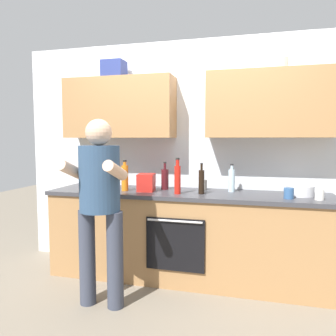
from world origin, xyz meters
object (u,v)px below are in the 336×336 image
object	(u,v)px
person_standing	(100,198)
bottle_juice	(125,177)
bottle_vinegar	(92,177)
cup_stoneware	(203,185)
bottle_soy	(201,181)
bottle_hotsauce	(178,179)
cup_tea	(289,193)
cup_coffee	(319,194)
bottle_water	(232,180)
bottle_wine	(165,179)
mixing_bowl	(300,191)
potted_herb	(85,175)
grocery_bag_crisps	(146,182)

from	to	relation	value
person_standing	bottle_juice	size ratio (longest dim) A/B	5.02
bottle_vinegar	cup_stoneware	size ratio (longest dim) A/B	2.89
bottle_vinegar	bottle_soy	bearing A→B (deg)	1.91
bottle_vinegar	bottle_hotsauce	xyz separation A→B (m)	(0.93, -0.02, 0.02)
cup_tea	bottle_juice	bearing A→B (deg)	178.10
bottle_vinegar	cup_coffee	xyz separation A→B (m)	(2.21, -0.02, -0.08)
bottle_water	bottle_wine	bearing A→B (deg)	-178.31
bottle_water	cup_stoneware	distance (m)	0.31
bottle_wine	bottle_water	distance (m)	0.70
bottle_vinegar	cup_tea	distance (m)	1.96
cup_tea	mixing_bowl	xyz separation A→B (m)	(0.12, 0.20, -0.00)
bottle_hotsauce	cup_stoneware	bearing A→B (deg)	57.46
bottle_wine	bottle_soy	world-z (taller)	bottle_soy
cup_coffee	potted_herb	size ratio (longest dim) A/B	0.39
bottle_juice	cup_coffee	world-z (taller)	bottle_juice
cup_coffee	bottle_water	bearing A→B (deg)	161.34
potted_herb	person_standing	bearing A→B (deg)	-53.97
bottle_wine	bottle_soy	xyz separation A→B (m)	(0.42, -0.19, 0.01)
potted_herb	bottle_wine	bearing A→B (deg)	3.90
bottle_water	person_standing	bearing A→B (deg)	-139.76
cup_coffee	bottle_soy	bearing A→B (deg)	177.02
cup_coffee	potted_herb	distance (m)	2.40
cup_coffee	mixing_bowl	size ratio (longest dim) A/B	0.39
cup_coffee	mixing_bowl	xyz separation A→B (m)	(-0.14, 0.19, -0.00)
cup_coffee	mixing_bowl	distance (m)	0.24
bottle_juice	cup_tea	distance (m)	1.60
cup_tea	cup_stoneware	size ratio (longest dim) A/B	0.90
bottle_soy	bottle_juice	bearing A→B (deg)	-179.58
bottle_vinegar	bottle_water	distance (m)	1.45
potted_herb	bottle_hotsauce	bearing A→B (deg)	-9.62
bottle_soy	potted_herb	bearing A→B (deg)	174.61
bottle_vinegar	cup_coffee	bearing A→B (deg)	-0.43
bottle_water	mixing_bowl	xyz separation A→B (m)	(0.64, -0.07, -0.07)
person_standing	bottle_wine	bearing A→B (deg)	68.52
bottle_vinegar	potted_herb	size ratio (longest dim) A/B	1.23
bottle_soy	mixing_bowl	size ratio (longest dim) A/B	1.21
bottle_juice	bottle_hotsauce	bearing A→B (deg)	-5.60
grocery_bag_crisps	cup_stoneware	bearing A→B (deg)	21.33
bottle_vinegar	bottle_soy	size ratio (longest dim) A/B	1.02
bottle_water	potted_herb	bearing A→B (deg)	-177.06
bottle_vinegar	bottle_hotsauce	size ratio (longest dim) A/B	0.88
cup_tea	cup_stoneware	world-z (taller)	cup_stoneware
bottle_hotsauce	mixing_bowl	world-z (taller)	bottle_hotsauce
bottle_wine	mixing_bowl	size ratio (longest dim) A/B	1.17
person_standing	grocery_bag_crisps	world-z (taller)	person_standing
bottle_soy	grocery_bag_crisps	bearing A→B (deg)	176.32
cup_tea	grocery_bag_crisps	xyz separation A→B (m)	(-1.38, 0.10, 0.04)
bottle_juice	potted_herb	xyz separation A→B (m)	(-0.54, 0.13, -0.00)
bottle_wine	potted_herb	world-z (taller)	bottle_wine
bottle_soy	cup_coffee	distance (m)	1.06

